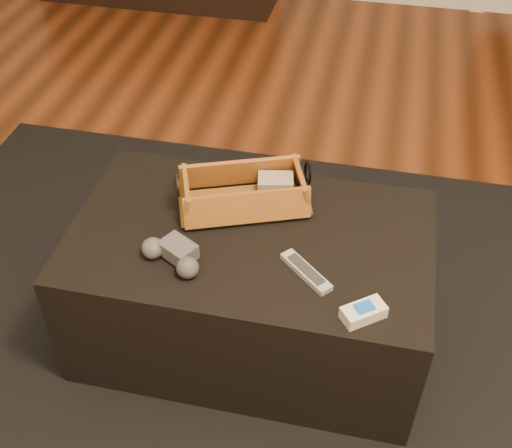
% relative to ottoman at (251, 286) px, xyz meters
% --- Properties ---
extents(floor, '(5.00, 5.50, 0.01)m').
position_rel_ottoman_xyz_m(floor, '(-0.05, -0.03, -0.23)').
color(floor, brown).
rests_on(floor, ground).
extents(area_rug, '(2.60, 2.00, 0.01)m').
position_rel_ottoman_xyz_m(area_rug, '(-0.00, -0.05, -0.22)').
color(area_rug, black).
rests_on(area_rug, floor).
extents(ottoman, '(1.00, 0.60, 0.42)m').
position_rel_ottoman_xyz_m(ottoman, '(0.00, 0.00, 0.00)').
color(ottoman, black).
rests_on(ottoman, area_rug).
extents(tv_remote, '(0.19, 0.13, 0.02)m').
position_rel_ottoman_xyz_m(tv_remote, '(-0.06, 0.10, 0.23)').
color(tv_remote, black).
rests_on(tv_remote, wicker_basket).
extents(cloth_bundle, '(0.11, 0.09, 0.06)m').
position_rel_ottoman_xyz_m(cloth_bundle, '(0.03, 0.18, 0.25)').
color(cloth_bundle, tan).
rests_on(cloth_bundle, wicker_basket).
extents(wicker_basket, '(0.41, 0.31, 0.13)m').
position_rel_ottoman_xyz_m(wicker_basket, '(-0.05, 0.12, 0.25)').
color(wicker_basket, '#9E6E23').
rests_on(wicker_basket, ottoman).
extents(game_controller, '(0.19, 0.14, 0.06)m').
position_rel_ottoman_xyz_m(game_controller, '(-0.17, -0.15, 0.24)').
color(game_controller, '#414144').
rests_on(game_controller, ottoman).
extents(silver_remote, '(0.15, 0.14, 0.02)m').
position_rel_ottoman_xyz_m(silver_remote, '(0.17, -0.12, 0.22)').
color(silver_remote, '#AEAFB6').
rests_on(silver_remote, ottoman).
extents(cream_gadget, '(0.12, 0.11, 0.04)m').
position_rel_ottoman_xyz_m(cream_gadget, '(0.33, -0.23, 0.23)').
color(cream_gadget, beige).
rests_on(cream_gadget, ottoman).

